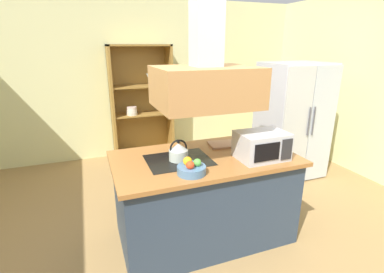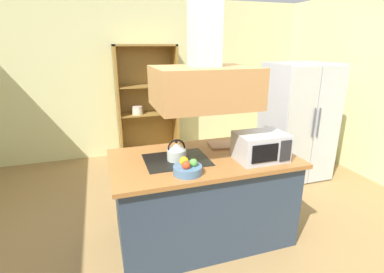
# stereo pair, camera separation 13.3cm
# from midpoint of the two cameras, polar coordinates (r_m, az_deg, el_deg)

# --- Properties ---
(ground_plane) EXTENTS (7.80, 7.80, 0.00)m
(ground_plane) POSITION_cam_midpoint_polar(r_m,az_deg,el_deg) (3.06, 1.43, -21.66)
(ground_plane) COLOR olive
(wall_back) EXTENTS (6.00, 0.12, 2.70)m
(wall_back) POSITION_cam_midpoint_polar(r_m,az_deg,el_deg) (5.29, -10.90, 11.10)
(wall_back) COLOR beige
(wall_back) RESTS_ON ground
(kitchen_island) EXTENTS (1.78, 0.99, 0.90)m
(kitchen_island) POSITION_cam_midpoint_polar(r_m,az_deg,el_deg) (3.00, 1.10, -11.95)
(kitchen_island) COLOR #2A394C
(kitchen_island) RESTS_ON ground
(range_hood) EXTENTS (0.90, 0.70, 1.30)m
(range_hood) POSITION_cam_midpoint_polar(r_m,az_deg,el_deg) (2.62, 1.27, 12.57)
(range_hood) COLOR #B07B45
(refrigerator) EXTENTS (0.90, 0.78, 1.70)m
(refrigerator) POSITION_cam_midpoint_polar(r_m,az_deg,el_deg) (4.55, 18.48, 3.03)
(refrigerator) COLOR #B2B6C1
(refrigerator) RESTS_ON ground
(dish_cabinet) EXTENTS (1.04, 0.40, 1.95)m
(dish_cabinet) POSITION_cam_midpoint_polar(r_m,az_deg,el_deg) (5.15, -10.75, 5.45)
(dish_cabinet) COLOR olive
(dish_cabinet) RESTS_ON ground
(kettle) EXTENTS (0.18, 0.18, 0.20)m
(kettle) POSITION_cam_midpoint_polar(r_m,az_deg,el_deg) (2.69, -4.11, -3.04)
(kettle) COLOR #B7C3B7
(kettle) RESTS_ON kitchen_island
(cutting_board) EXTENTS (0.37, 0.28, 0.02)m
(cutting_board) POSITION_cam_midpoint_polar(r_m,az_deg,el_deg) (3.13, 5.36, -1.53)
(cutting_board) COLOR tan
(cutting_board) RESTS_ON kitchen_island
(microwave) EXTENTS (0.46, 0.35, 0.26)m
(microwave) POSITION_cam_midpoint_polar(r_m,az_deg,el_deg) (2.78, 12.36, -1.76)
(microwave) COLOR #B7BABF
(microwave) RESTS_ON kitchen_island
(fruit_bowl) EXTENTS (0.25, 0.25, 0.14)m
(fruit_bowl) POSITION_cam_midpoint_polar(r_m,az_deg,el_deg) (2.43, -1.70, -6.38)
(fruit_bowl) COLOR #4C7299
(fruit_bowl) RESTS_ON kitchen_island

